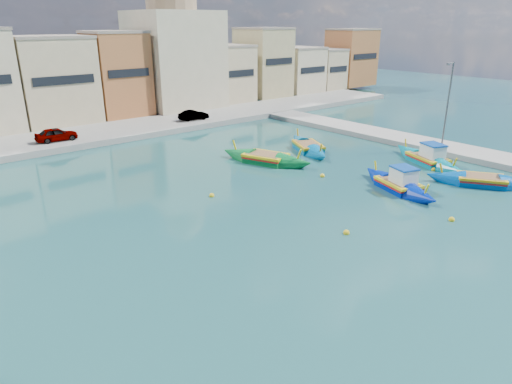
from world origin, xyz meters
name	(u,v)px	position (x,y,z in m)	size (l,w,h in m)	color
ground	(383,222)	(0.00, 0.00, 0.00)	(160.00, 160.00, 0.00)	#164244
east_quay	(511,162)	(18.00, 0.00, 0.25)	(4.00, 70.00, 0.50)	gray
north_quay	(137,128)	(0.00, 32.00, 0.30)	(80.00, 8.00, 0.60)	gray
north_townhouses	(155,75)	(6.68, 39.36, 5.00)	(83.20, 7.87, 10.19)	tan
church_block	(174,45)	(10.00, 40.00, 8.41)	(10.00, 10.00, 19.10)	beige
quay_street_lamp	(447,104)	(17.44, 6.00, 4.34)	(1.18, 0.16, 8.00)	#595B60
parked_cars	(43,137)	(-10.19, 30.50, 1.21)	(30.87, 2.62, 1.29)	#4C1919
luzzu_turquoise_cabin	(428,160)	(13.04, 4.75, 0.34)	(5.08, 8.89, 2.83)	#008399
luzzu_blue_cabin	(399,185)	(5.54, 2.65, 0.34)	(4.29, 8.01, 2.77)	#0021A3
luzzu_cyan_mid	(308,148)	(8.34, 14.13, 0.26)	(5.55, 8.52, 2.52)	#0066A4
luzzu_green	(266,159)	(2.77, 13.79, 0.29)	(5.07, 8.89, 2.73)	#0A7030
luzzu_cyan_south	(481,182)	(11.02, -0.68, 0.26)	(5.95, 7.72, 2.46)	#0052AA
mooring_buoys	(331,187)	(2.15, 5.96, 0.08)	(17.36, 19.16, 0.36)	yellow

